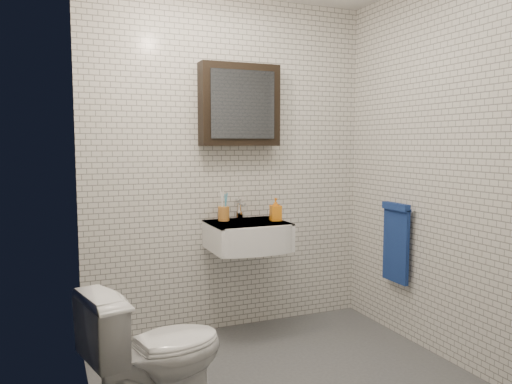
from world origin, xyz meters
TOP-DOWN VIEW (x-y plane):
  - ground at (0.00, 0.00)m, footprint 2.20×2.00m
  - room_shell at (0.00, 0.00)m, footprint 2.22×2.02m
  - washbasin at (0.05, 0.73)m, footprint 0.55×0.50m
  - faucet at (0.05, 0.93)m, footprint 0.06×0.20m
  - mirror_cabinet at (0.05, 0.93)m, footprint 0.60×0.15m
  - towel_rail at (1.04, 0.35)m, footprint 0.09×0.30m
  - toothbrush_cup at (-0.09, 0.90)m, footprint 0.10×0.10m
  - soap_bottle at (0.27, 0.75)m, footprint 0.09×0.09m
  - toilet at (-0.80, -0.11)m, footprint 0.78×0.56m

SIDE VIEW (x-z plane):
  - ground at x=0.00m, z-range 0.00..0.01m
  - toilet at x=-0.80m, z-range 0.00..0.72m
  - towel_rail at x=1.04m, z-range 0.43..1.01m
  - washbasin at x=0.05m, z-range 0.66..0.86m
  - toothbrush_cup at x=-0.09m, z-range 0.79..1.02m
  - faucet at x=0.05m, z-range 0.84..0.99m
  - soap_bottle at x=0.27m, z-range 0.85..1.02m
  - room_shell at x=0.00m, z-range 0.21..2.72m
  - mirror_cabinet at x=0.05m, z-range 1.40..2.00m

